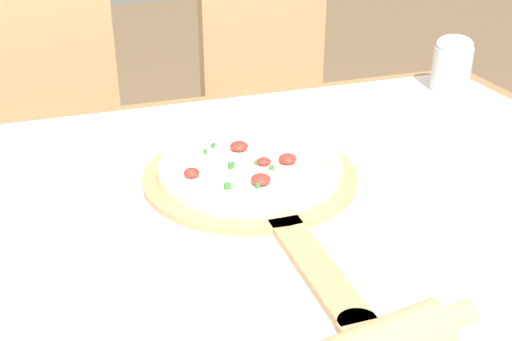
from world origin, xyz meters
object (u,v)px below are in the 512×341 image
pizza (250,165)px  chair_left (55,143)px  chair_right (277,115)px  pizza_peel (256,184)px  flour_cup (452,63)px

pizza → chair_left: (-0.29, 0.74, -0.23)m
chair_left → chair_right: size_ratio=1.00×
chair_left → chair_right: bearing=-3.1°
pizza_peel → pizza: size_ratio=1.98×
flour_cup → chair_left: bearing=150.9°
pizza_peel → chair_left: (-0.29, 0.77, -0.21)m
pizza_peel → chair_right: bearing=67.1°
pizza_peel → pizza: pizza is taller
pizza_peel → chair_right: size_ratio=0.64×
pizza → pizza_peel: bearing=-89.8°
pizza → flour_cup: flour_cup is taller
pizza_peel → flour_cup: bearing=28.4°
chair_right → flour_cup: chair_right is taller
pizza_peel → flour_cup: size_ratio=4.76×
chair_right → flour_cup: (0.23, -0.47, 0.27)m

